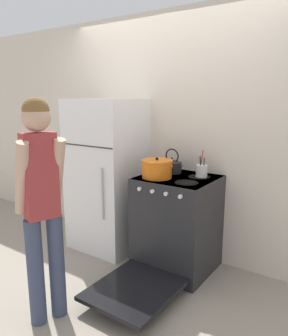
{
  "coord_description": "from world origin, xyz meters",
  "views": [
    {
      "loc": [
        1.75,
        -3.01,
        1.67
      ],
      "look_at": [
        0.01,
        -0.48,
        1.01
      ],
      "focal_mm": 35.0,
      "sensor_mm": 36.0,
      "label": 1
    }
  ],
  "objects_px": {
    "dutch_oven_pot": "(157,169)",
    "tea_kettle": "(172,166)",
    "utensil_jar": "(202,170)",
    "person": "(42,200)",
    "refrigerator": "(107,175)",
    "stove_range": "(175,225)"
  },
  "relations": [
    {
      "from": "person",
      "to": "stove_range",
      "type": "bearing_deg",
      "value": -0.56
    },
    {
      "from": "stove_range",
      "to": "utensil_jar",
      "type": "height_order",
      "value": "utensil_jar"
    },
    {
      "from": "refrigerator",
      "to": "utensil_jar",
      "type": "bearing_deg",
      "value": 6.94
    },
    {
      "from": "person",
      "to": "refrigerator",
      "type": "bearing_deg",
      "value": 39.63
    },
    {
      "from": "stove_range",
      "to": "person",
      "type": "relative_size",
      "value": 0.84
    },
    {
      "from": "utensil_jar",
      "to": "person",
      "type": "relative_size",
      "value": 0.16
    },
    {
      "from": "refrigerator",
      "to": "stove_range",
      "type": "height_order",
      "value": "refrigerator"
    },
    {
      "from": "utensil_jar",
      "to": "tea_kettle",
      "type": "bearing_deg",
      "value": -178.75
    },
    {
      "from": "tea_kettle",
      "to": "person",
      "type": "distance_m",
      "value": 1.41
    },
    {
      "from": "refrigerator",
      "to": "utensil_jar",
      "type": "height_order",
      "value": "refrigerator"
    },
    {
      "from": "stove_range",
      "to": "utensil_jar",
      "type": "distance_m",
      "value": 0.59
    },
    {
      "from": "utensil_jar",
      "to": "person",
      "type": "distance_m",
      "value": 1.51
    },
    {
      "from": "dutch_oven_pot",
      "to": "tea_kettle",
      "type": "distance_m",
      "value": 0.27
    },
    {
      "from": "refrigerator",
      "to": "utensil_jar",
      "type": "distance_m",
      "value": 1.1
    },
    {
      "from": "dutch_oven_pot",
      "to": "utensil_jar",
      "type": "xyz_separation_m",
      "value": [
        0.33,
        0.27,
        -0.02
      ]
    },
    {
      "from": "utensil_jar",
      "to": "refrigerator",
      "type": "bearing_deg",
      "value": -173.06
    },
    {
      "from": "dutch_oven_pot",
      "to": "tea_kettle",
      "type": "bearing_deg",
      "value": 87.33
    },
    {
      "from": "tea_kettle",
      "to": "person",
      "type": "height_order",
      "value": "person"
    },
    {
      "from": "refrigerator",
      "to": "tea_kettle",
      "type": "relative_size",
      "value": 6.75
    },
    {
      "from": "refrigerator",
      "to": "utensil_jar",
      "type": "xyz_separation_m",
      "value": [
        1.08,
        0.13,
        0.16
      ]
    },
    {
      "from": "person",
      "to": "utensil_jar",
      "type": "bearing_deg",
      "value": -4.55
    },
    {
      "from": "refrigerator",
      "to": "person",
      "type": "bearing_deg",
      "value": -69.34
    }
  ]
}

